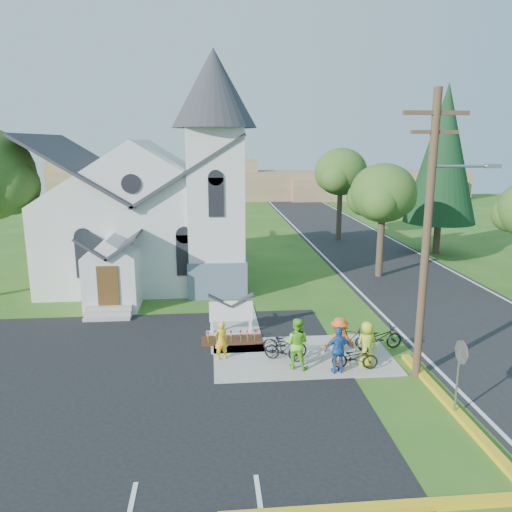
{
  "coord_description": "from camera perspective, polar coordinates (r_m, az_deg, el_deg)",
  "views": [
    {
      "loc": [
        -2.02,
        -17.55,
        8.3
      ],
      "look_at": [
        0.07,
        5.0,
        3.09
      ],
      "focal_mm": 35.0,
      "sensor_mm": 36.0,
      "label": 1
    }
  ],
  "objects": [
    {
      "name": "church_sign",
      "position": [
        22.0,
        -2.88,
        -6.36
      ],
      "size": [
        2.2,
        0.4,
        1.7
      ],
      "color": "#A19C91",
      "rests_on": "ground"
    },
    {
      "name": "conifer",
      "position": [
        39.43,
        20.66,
        10.82
      ],
      "size": [
        5.2,
        5.2,
        12.4
      ],
      "color": "#3C2A21",
      "rests_on": "ground"
    },
    {
      "name": "cyclist_0",
      "position": [
        19.55,
        -4.01,
        -9.59
      ],
      "size": [
        0.65,
        0.54,
        1.52
      ],
      "primitive_type": "imported",
      "rotation": [
        0.0,
        0.0,
        3.51
      ],
      "color": "yellow",
      "rests_on": "sidewalk"
    },
    {
      "name": "cyclist_3",
      "position": [
        19.26,
        9.46,
        -9.57
      ],
      "size": [
        1.21,
        0.72,
        1.85
      ],
      "primitive_type": "imported",
      "rotation": [
        0.0,
        0.0,
        3.12
      ],
      "color": "#E85019",
      "rests_on": "sidewalk"
    },
    {
      "name": "bike_3",
      "position": [
        20.91,
        10.8,
        -9.2
      ],
      "size": [
        1.53,
        0.89,
        0.89
      ],
      "primitive_type": "imported",
      "rotation": [
        0.0,
        0.0,
        1.23
      ],
      "color": "black",
      "rests_on": "sidewalk"
    },
    {
      "name": "cyclist_4",
      "position": [
        19.34,
        12.54,
        -9.78
      ],
      "size": [
        0.96,
        0.73,
        1.75
      ],
      "primitive_type": "imported",
      "rotation": [
        0.0,
        0.0,
        3.37
      ],
      "color": "#AECC26",
      "rests_on": "sidewalk"
    },
    {
      "name": "parking_lot",
      "position": [
        18.31,
        -21.18,
        -14.9
      ],
      "size": [
        20.0,
        16.0,
        0.02
      ],
      "primitive_type": "cube",
      "color": "black",
      "rests_on": "ground"
    },
    {
      "name": "sidewalk",
      "position": [
        20.17,
        5.34,
        -11.32
      ],
      "size": [
        7.0,
        4.0,
        0.05
      ],
      "primitive_type": "cube",
      "color": "#A19C91",
      "rests_on": "ground"
    },
    {
      "name": "tree_road_near",
      "position": [
        31.52,
        14.33,
        6.93
      ],
      "size": [
        4.0,
        4.0,
        7.05
      ],
      "color": "#3C2A21",
      "rests_on": "ground"
    },
    {
      "name": "ground",
      "position": [
        19.52,
        1.18,
        -12.21
      ],
      "size": [
        120.0,
        120.0,
        0.0
      ],
      "primitive_type": "plane",
      "color": "#285B1A",
      "rests_on": "ground"
    },
    {
      "name": "cyclist_2",
      "position": [
        18.61,
        9.4,
        -10.54
      ],
      "size": [
        1.06,
        0.49,
        1.76
      ],
      "primitive_type": "imported",
      "rotation": [
        0.0,
        0.0,
        3.2
      ],
      "color": "#2152A5",
      "rests_on": "sidewalk"
    },
    {
      "name": "utility_pole",
      "position": [
        17.91,
        19.17,
        2.93
      ],
      "size": [
        3.45,
        0.28,
        10.0
      ],
      "color": "#453122",
      "rests_on": "ground"
    },
    {
      "name": "church",
      "position": [
        30.39,
        -11.89,
        6.92
      ],
      "size": [
        12.35,
        12.0,
        13.0
      ],
      "color": "silver",
      "rests_on": "ground"
    },
    {
      "name": "bike_0",
      "position": [
        20.01,
        3.3,
        -9.95
      ],
      "size": [
        1.88,
        1.27,
        0.94
      ],
      "primitive_type": "imported",
      "rotation": [
        0.0,
        0.0,
        1.17
      ],
      "color": "black",
      "rests_on": "sidewalk"
    },
    {
      "name": "distant_hills",
      "position": [
        74.33,
        -1.15,
        8.23
      ],
      "size": [
        61.0,
        10.0,
        5.6
      ],
      "color": "olive",
      "rests_on": "ground"
    },
    {
      "name": "bike_2",
      "position": [
        19.2,
        11.23,
        -11.29
      ],
      "size": [
        1.76,
        0.85,
        0.89
      ],
      "primitive_type": "imported",
      "rotation": [
        0.0,
        0.0,
        1.41
      ],
      "color": "black",
      "rests_on": "sidewalk"
    },
    {
      "name": "road",
      "position": [
        35.68,
        14.55,
        -0.9
      ],
      "size": [
        8.0,
        90.0,
        0.02
      ],
      "primitive_type": "cube",
      "color": "black",
      "rests_on": "ground"
    },
    {
      "name": "tree_road_mid",
      "position": [
        43.06,
        9.67,
        9.42
      ],
      "size": [
        4.4,
        4.4,
        7.8
      ],
      "color": "#3C2A21",
      "rests_on": "ground"
    },
    {
      "name": "cyclist_1",
      "position": [
        18.78,
        4.64,
        -9.9
      ],
      "size": [
        1.16,
        1.05,
        1.94
      ],
      "primitive_type": "imported",
      "rotation": [
        0.0,
        0.0,
        2.73
      ],
      "color": "#6CCE26",
      "rests_on": "sidewalk"
    },
    {
      "name": "flower_bed",
      "position": [
        21.52,
        -2.74,
        -9.64
      ],
      "size": [
        2.6,
        1.1,
        0.07
      ],
      "primitive_type": "cube",
      "color": "#3D1E10",
      "rests_on": "ground"
    },
    {
      "name": "stop_sign",
      "position": [
        16.62,
        22.31,
        -11.15
      ],
      "size": [
        0.11,
        0.76,
        2.48
      ],
      "color": "gray",
      "rests_on": "ground"
    },
    {
      "name": "bike_4",
      "position": [
        21.02,
        13.93,
        -9.04
      ],
      "size": [
        2.04,
        0.97,
        1.03
      ],
      "primitive_type": "imported",
      "rotation": [
        0.0,
        0.0,
        1.72
      ],
      "color": "black",
      "rests_on": "sidewalk"
    },
    {
      "name": "bike_1",
      "position": [
        19.51,
        3.19,
        -10.58
      ],
      "size": [
        1.6,
        1.01,
        0.93
      ],
      "primitive_type": "imported",
      "rotation": [
        0.0,
        0.0,
        1.17
      ],
      "color": "black",
      "rests_on": "sidewalk"
    }
  ]
}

